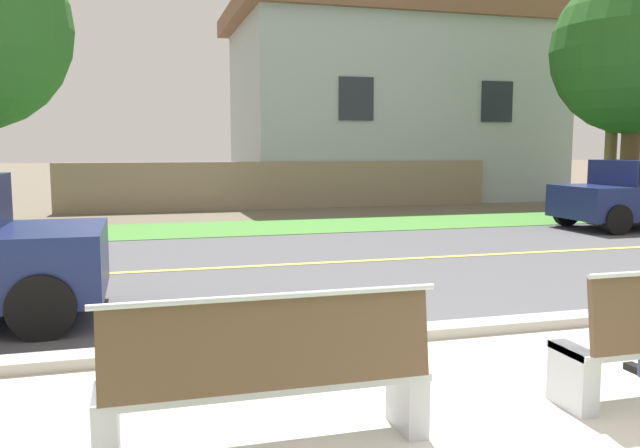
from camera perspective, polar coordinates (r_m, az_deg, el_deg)
ground_plane at (r=11.65m, az=-4.28°, el=-2.31°), size 140.00×140.00×0.00m
sidewalk_pavement at (r=4.69m, az=15.19°, el=-16.36°), size 44.00×3.60×0.01m
curb_edge at (r=6.33m, az=6.02°, el=-9.58°), size 44.00×0.30×0.11m
street_asphalt at (r=10.21m, az=-2.62°, el=-3.57°), size 52.00×8.00×0.01m
road_centre_line at (r=10.21m, az=-2.62°, el=-3.54°), size 48.00×0.14×0.01m
far_verge_grass at (r=14.88m, az=-6.80°, el=-0.35°), size 48.00×2.80×0.02m
bench_left at (r=3.99m, az=-4.57°, el=-13.28°), size 1.99×0.48×1.01m
garden_wall at (r=19.60m, az=-3.11°, el=3.42°), size 13.00×0.36×1.40m
house_across_street at (r=24.05m, az=6.16°, el=10.27°), size 11.52×6.91×6.57m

